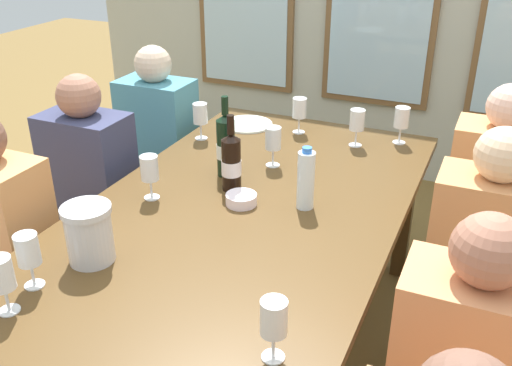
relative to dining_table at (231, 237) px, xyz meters
name	(u,v)px	position (x,y,z in m)	size (l,w,h in m)	color
dining_table	(231,237)	(0.00, 0.00, 0.00)	(1.12, 2.22, 0.74)	brown
white_plate_0	(247,124)	(-0.35, 0.90, 0.07)	(0.25, 0.25, 0.01)	white
metal_pitcher	(89,233)	(-0.29, -0.39, 0.16)	(0.16, 0.16, 0.19)	silver
wine_bottle_0	(226,145)	(-0.18, 0.34, 0.20)	(0.08, 0.08, 0.34)	black
wine_bottle_1	(231,162)	(-0.11, 0.23, 0.18)	(0.08, 0.08, 0.31)	black
tasting_bowl_0	(241,199)	(-0.02, 0.13, 0.09)	(0.12, 0.12, 0.04)	white
water_bottle	(306,180)	(0.21, 0.21, 0.18)	(0.06, 0.06, 0.24)	white
wine_glass_0	(149,169)	(-0.35, 0.04, 0.19)	(0.07, 0.07, 0.17)	white
wine_glass_1	(274,321)	(0.40, -0.56, 0.18)	(0.07, 0.07, 0.17)	white
wine_glass_2	(357,122)	(0.22, 0.86, 0.18)	(0.07, 0.07, 0.17)	white
wine_glass_3	(1,275)	(-0.34, -0.69, 0.19)	(0.07, 0.07, 0.17)	white
wine_glass_4	(299,109)	(-0.08, 0.91, 0.19)	(0.07, 0.07, 0.17)	white
wine_glass_5	(402,119)	(0.40, 0.98, 0.18)	(0.07, 0.07, 0.17)	white
wine_glass_6	(200,115)	(-0.47, 0.65, 0.18)	(0.07, 0.07, 0.17)	white
wine_glass_7	(273,140)	(-0.04, 0.50, 0.18)	(0.07, 0.07, 0.17)	white
wine_glass_9	(28,252)	(-0.36, -0.57, 0.18)	(0.07, 0.07, 0.17)	white
seated_person_0	(5,257)	(-0.84, -0.27, -0.15)	(0.38, 0.24, 1.11)	#253537
seated_person_4	(93,198)	(-0.84, 0.26, -0.15)	(0.38, 0.24, 1.11)	#2D3537
seated_person_5	(478,278)	(0.84, 0.33, -0.15)	(0.38, 0.24, 1.11)	#35392D
seated_person_6	(160,153)	(-0.84, 0.83, -0.15)	(0.38, 0.24, 1.11)	#212932
seated_person_7	(489,213)	(0.84, 0.85, -0.15)	(0.38, 0.24, 1.11)	#31332E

